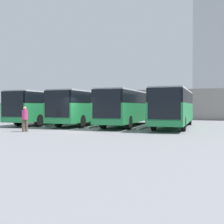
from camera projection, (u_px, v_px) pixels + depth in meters
ground_plane at (77, 130)px, 21.37m from camera, size 600.00×600.00×0.00m
bus_0 at (174, 107)px, 24.36m from camera, size 2.96×11.77×3.24m
curb_divider_0 at (145, 127)px, 23.57m from camera, size 0.44×5.25×0.15m
bus_1 at (128, 107)px, 26.08m from camera, size 2.96×11.77×3.24m
curb_divider_1 at (99, 126)px, 25.28m from camera, size 0.44×5.25×0.15m
bus_2 at (87, 107)px, 27.70m from camera, size 2.96×11.77×3.24m
curb_divider_2 at (59, 125)px, 26.90m from camera, size 0.44×5.25×0.15m
bus_3 at (49, 106)px, 29.11m from camera, size 2.96×11.77×3.24m
pedestrian at (25, 118)px, 20.29m from camera, size 0.57×0.57×1.82m
station_building at (152, 104)px, 44.39m from camera, size 26.45×13.50×4.13m
office_tower at (209, 53)px, 206.20m from camera, size 21.44×21.44×82.16m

